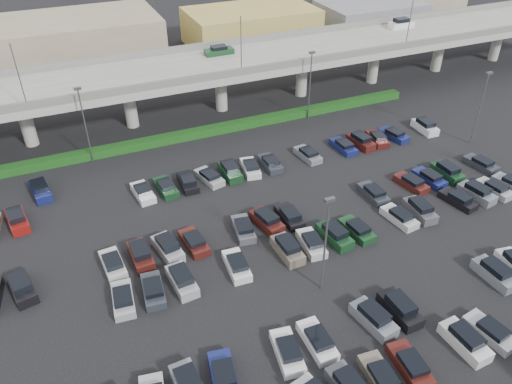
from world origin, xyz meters
TOP-DOWN VIEW (x-y plane):
  - ground at (0.00, 0.00)m, footprint 280.00×280.00m
  - overpass at (-0.21, 32.01)m, footprint 150.00×13.00m
  - hedge at (0.00, 25.00)m, footprint 66.00×1.60m
  - parked_cars at (-0.35, -3.77)m, footprint 63.12×41.67m
  - light_poles at (-4.13, 2.00)m, footprint 66.90×48.38m
  - distant_buildings at (12.38, 61.81)m, footprint 138.00×24.00m

SIDE VIEW (x-z plane):
  - ground at x=0.00m, z-range 0.00..0.00m
  - hedge at x=0.00m, z-range 0.00..1.10m
  - parked_cars at x=-0.35m, z-range -0.21..1.46m
  - distant_buildings at x=12.38m, z-range -0.76..8.24m
  - light_poles at x=-4.13m, z-range 1.09..11.39m
  - overpass at x=-0.21m, z-range -0.93..14.87m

